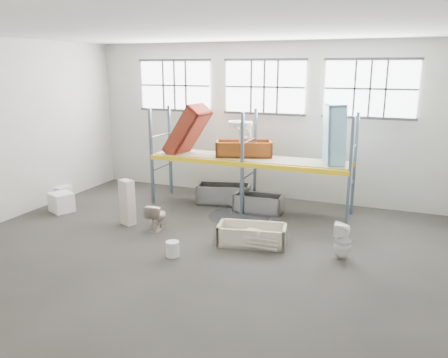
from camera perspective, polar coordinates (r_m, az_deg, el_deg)
The scene contains 32 objects.
floor at distance 10.66m, azimuth -3.05°, elevation -9.44°, with size 12.00×10.00×0.10m, color #413E38.
ceiling at distance 9.80m, azimuth -3.47°, elevation 19.03°, with size 12.00×10.00×0.10m, color silver.
wall_back at distance 14.60m, azimuth 5.25°, elevation 7.39°, with size 12.00×0.10×5.00m, color #B2B1A5.
wall_front at distance 5.88m, azimuth -24.63°, elevation -4.18°, with size 12.00×0.10×5.00m, color #B6B5A8.
window_left at distance 15.63m, azimuth -6.32°, elevation 11.86°, with size 2.60×0.04×1.60m, color white.
window_mid at distance 14.40m, azimuth 5.22°, elevation 11.69°, with size 2.60×0.04×1.60m, color white.
window_right at distance 13.82m, azimuth 18.26°, elevation 10.94°, with size 2.60×0.04×1.60m, color white.
rack_upright_la at distance 14.01m, azimuth -9.29°, elevation 2.83°, with size 0.08×0.08×3.00m, color slate.
rack_upright_lb at distance 15.03m, azimuth -6.94°, elevation 3.68°, with size 0.08×0.08×3.00m, color slate.
rack_upright_ma at distance 12.75m, azimuth 2.35°, elevation 1.87°, with size 0.08×0.08×3.00m, color slate.
rack_upright_mb at distance 13.86m, azimuth 4.02°, elevation 2.86°, with size 0.08×0.08×3.00m, color slate.
rack_upright_ra at distance 12.10m, azimuth 15.85°, elevation 0.67°, with size 0.08×0.08×3.00m, color slate.
rack_upright_rb at distance 13.27m, azimuth 16.44°, elevation 1.79°, with size 0.08×0.08×3.00m, color slate.
rack_beam_front at distance 12.75m, azimuth 2.35°, elevation 1.87°, with size 6.00×0.10×0.14m, color yellow.
rack_beam_back at distance 13.86m, azimuth 4.02°, elevation 2.86°, with size 6.00×0.10×0.14m, color yellow.
shelf_deck at distance 13.28m, azimuth 3.23°, elevation 2.72°, with size 5.90×1.10×0.03m, color gray.
wet_patch at distance 12.97m, azimuth 1.99°, elevation -4.78°, with size 1.80×1.80×0.00m, color black.
bathtub_beige at distance 10.94m, azimuth 3.60°, elevation -7.14°, with size 1.65×0.78×0.49m, color beige, non-canonical shape.
cistern_spare at distance 10.67m, azimuth 3.94°, elevation -7.51°, with size 0.39×0.19×0.37m, color beige.
sink_in_tub at distance 10.95m, azimuth 0.63°, elevation -7.57°, with size 0.43×0.43×0.15m, color #EFE0CC.
toilet_beige at distance 11.99m, azimuth -8.59°, elevation -4.77°, with size 0.40×0.70×0.71m, color #C1ACA1.
cistern_tall at distance 12.43m, azimuth -12.31°, elevation -2.95°, with size 0.40×0.26×1.25m, color beige.
toilet_white at distance 10.40m, azimuth 15.00°, elevation -7.70°, with size 0.38×0.39×0.85m, color white.
steel_tub_left at distance 14.09m, azimuth -0.03°, elevation -1.92°, with size 1.66×0.78×0.61m, color #9B9EA1, non-canonical shape.
steel_tub_right at distance 13.33m, azimuth 4.42°, elevation -3.11°, with size 1.43×0.67×0.52m, color #A3A4AB, non-canonical shape.
rust_tub_flat at distance 13.45m, azimuth 2.55°, elevation 3.91°, with size 1.68×0.79×0.47m, color #943C0C, non-canonical shape.
rust_tub_tilted at distance 13.75m, azimuth -4.75°, elevation 6.11°, with size 1.75×0.82×0.49m, color #9B2F1D, non-canonical shape.
sink_on_shelf at distance 13.00m, azimuth 2.10°, elevation 4.79°, with size 0.73×0.56×0.65m, color silver.
blue_tub_upright at distance 12.60m, azimuth 13.96°, elevation 5.46°, with size 1.71×0.80×0.48m, color #88C4DD, non-canonical shape.
bucket at distance 10.34m, azimuth -6.62°, elevation -8.91°, with size 0.31×0.31×0.36m, color silver.
carton_near at distance 14.18m, azimuth -20.14°, elevation -2.81°, with size 0.66×0.57×0.57m, color white.
carton_far at distance 15.46m, azimuth -20.29°, elevation -1.67°, with size 0.54×0.54×0.45m, color white.
Camera 1 is at (4.16, -8.84, 4.23)m, focal length 35.60 mm.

